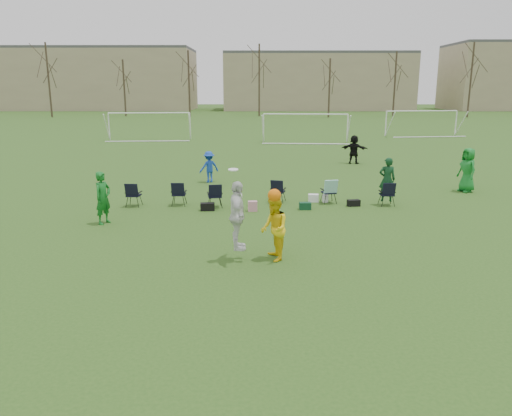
{
  "coord_description": "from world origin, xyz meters",
  "views": [
    {
      "loc": [
        -0.05,
        -11.86,
        4.7
      ],
      "look_at": [
        -0.13,
        2.3,
        1.25
      ],
      "focal_mm": 35.0,
      "sensor_mm": 36.0,
      "label": 1
    }
  ],
  "objects_px": {
    "fielder_green_far": "(467,170)",
    "goal_left": "(149,118)",
    "fielder_green_near": "(103,198)",
    "fielder_blue": "(209,167)",
    "center_contest": "(257,222)",
    "goal_mid": "(305,120)",
    "fielder_black": "(354,149)",
    "goal_right": "(422,116)"
  },
  "relations": [
    {
      "from": "center_contest",
      "to": "fielder_black",
      "type": "bearing_deg",
      "value": 71.57
    },
    {
      "from": "fielder_black",
      "to": "goal_right",
      "type": "relative_size",
      "value": 0.24
    },
    {
      "from": "fielder_blue",
      "to": "fielder_green_far",
      "type": "height_order",
      "value": "fielder_green_far"
    },
    {
      "from": "fielder_black",
      "to": "goal_mid",
      "type": "bearing_deg",
      "value": -58.41
    },
    {
      "from": "goal_mid",
      "to": "goal_right",
      "type": "relative_size",
      "value": 1.01
    },
    {
      "from": "fielder_green_near",
      "to": "goal_mid",
      "type": "relative_size",
      "value": 0.25
    },
    {
      "from": "fielder_green_far",
      "to": "goal_right",
      "type": "bearing_deg",
      "value": 147.45
    },
    {
      "from": "fielder_green_far",
      "to": "goal_left",
      "type": "height_order",
      "value": "goal_left"
    },
    {
      "from": "goal_mid",
      "to": "goal_right",
      "type": "distance_m",
      "value": 13.42
    },
    {
      "from": "fielder_black",
      "to": "center_contest",
      "type": "relative_size",
      "value": 0.69
    },
    {
      "from": "fielder_green_near",
      "to": "fielder_blue",
      "type": "height_order",
      "value": "fielder_green_near"
    },
    {
      "from": "fielder_blue",
      "to": "goal_mid",
      "type": "relative_size",
      "value": 0.21
    },
    {
      "from": "fielder_green_near",
      "to": "fielder_blue",
      "type": "xyz_separation_m",
      "value": [
        2.95,
        7.85,
        -0.14
      ]
    },
    {
      "from": "center_contest",
      "to": "goal_mid",
      "type": "bearing_deg",
      "value": 82.4
    },
    {
      "from": "fielder_green_far",
      "to": "fielder_black",
      "type": "relative_size",
      "value": 1.13
    },
    {
      "from": "fielder_blue",
      "to": "goal_left",
      "type": "distance_m",
      "value": 22.36
    },
    {
      "from": "goal_right",
      "to": "fielder_green_near",
      "type": "bearing_deg",
      "value": -131.16
    },
    {
      "from": "fielder_green_near",
      "to": "center_contest",
      "type": "bearing_deg",
      "value": -98.92
    },
    {
      "from": "fielder_green_near",
      "to": "fielder_black",
      "type": "bearing_deg",
      "value": -12.48
    },
    {
      "from": "center_contest",
      "to": "goal_left",
      "type": "distance_m",
      "value": 34.17
    },
    {
      "from": "fielder_green_far",
      "to": "fielder_black",
      "type": "distance_m",
      "value": 9.34
    },
    {
      "from": "fielder_green_near",
      "to": "fielder_green_far",
      "type": "relative_size",
      "value": 0.92
    },
    {
      "from": "fielder_green_near",
      "to": "fielder_green_far",
      "type": "xyz_separation_m",
      "value": [
        14.99,
        5.62,
        0.08
      ]
    },
    {
      "from": "fielder_blue",
      "to": "fielder_green_far",
      "type": "bearing_deg",
      "value": 139.63
    },
    {
      "from": "fielder_black",
      "to": "goal_mid",
      "type": "relative_size",
      "value": 0.24
    },
    {
      "from": "fielder_blue",
      "to": "fielder_black",
      "type": "distance_m",
      "value": 10.61
    },
    {
      "from": "center_contest",
      "to": "goal_left",
      "type": "height_order",
      "value": "center_contest"
    },
    {
      "from": "fielder_green_far",
      "to": "goal_left",
      "type": "relative_size",
      "value": 0.27
    },
    {
      "from": "fielder_green_near",
      "to": "fielder_green_far",
      "type": "height_order",
      "value": "fielder_green_far"
    },
    {
      "from": "fielder_black",
      "to": "fielder_blue",
      "type": "bearing_deg",
      "value": 60.04
    },
    {
      "from": "fielder_blue",
      "to": "center_contest",
      "type": "relative_size",
      "value": 0.61
    },
    {
      "from": "fielder_blue",
      "to": "center_contest",
      "type": "bearing_deg",
      "value": 72.01
    },
    {
      "from": "goal_mid",
      "to": "goal_right",
      "type": "height_order",
      "value": "same"
    },
    {
      "from": "fielder_black",
      "to": "goal_right",
      "type": "bearing_deg",
      "value": -95.41
    },
    {
      "from": "fielder_black",
      "to": "center_contest",
      "type": "xyz_separation_m",
      "value": [
        -6.01,
        -18.04,
        0.21
      ]
    },
    {
      "from": "fielder_green_far",
      "to": "goal_right",
      "type": "height_order",
      "value": "goal_right"
    },
    {
      "from": "goal_left",
      "to": "fielder_green_far",
      "type": "bearing_deg",
      "value": -55.06
    },
    {
      "from": "fielder_green_near",
      "to": "fielder_blue",
      "type": "distance_m",
      "value": 8.38
    },
    {
      "from": "goal_right",
      "to": "center_contest",
      "type": "bearing_deg",
      "value": -121.68
    },
    {
      "from": "center_contest",
      "to": "fielder_green_near",
      "type": "bearing_deg",
      "value": 144.85
    },
    {
      "from": "goal_mid",
      "to": "goal_right",
      "type": "xyz_separation_m",
      "value": [
        12.0,
        6.0,
        0.0
      ]
    },
    {
      "from": "fielder_blue",
      "to": "goal_left",
      "type": "bearing_deg",
      "value": -100.38
    }
  ]
}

